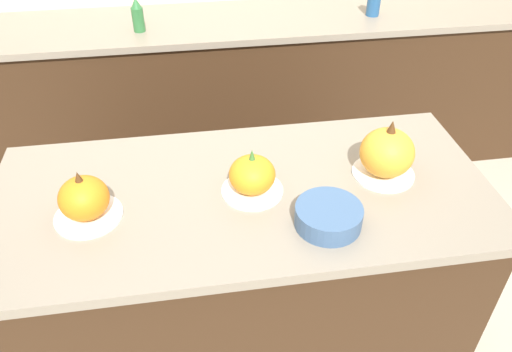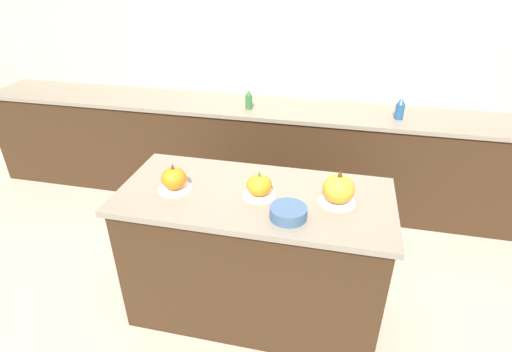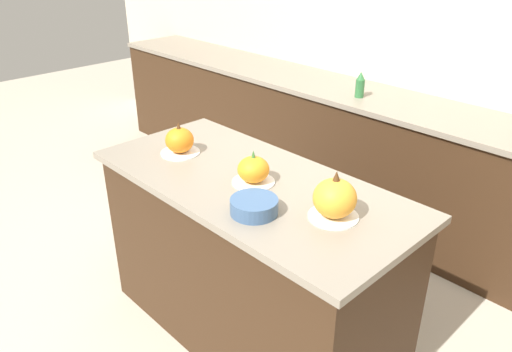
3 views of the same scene
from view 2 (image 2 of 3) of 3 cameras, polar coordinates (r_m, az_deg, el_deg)
name	(u,v)px [view 2 (image 2 of 3)]	position (r m, az deg, el deg)	size (l,w,h in m)	color
ground_plane	(255,306)	(2.92, -0.19, -18.08)	(12.00, 12.00, 0.00)	#BCB29E
wall_back	(297,64)	(3.85, 5.90, 15.62)	(8.00, 0.06, 2.50)	beige
kitchen_island	(255,255)	(2.60, -0.21, -11.18)	(1.61, 0.74, 0.92)	#382314
back_counter	(288,155)	(3.80, 4.66, 2.99)	(6.00, 0.60, 0.94)	#382314
pumpkin_cake_left	(174,179)	(2.39, -11.64, -0.48)	(0.20, 0.20, 0.17)	white
pumpkin_cake_center	(259,186)	(2.29, 0.46, -1.46)	(0.20, 0.20, 0.16)	white
pumpkin_cake_right	(338,190)	(2.26, 11.69, -1.92)	(0.21, 0.21, 0.21)	white
bottle_tall	(400,109)	(3.54, 19.89, 9.04)	(0.07, 0.07, 0.18)	#235184
bottle_short	(249,100)	(3.57, -1.04, 10.85)	(0.06, 0.06, 0.17)	#2D6B38
mixing_bowl	(288,213)	(2.12, 4.64, -5.23)	(0.20, 0.20, 0.06)	#3D5B84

